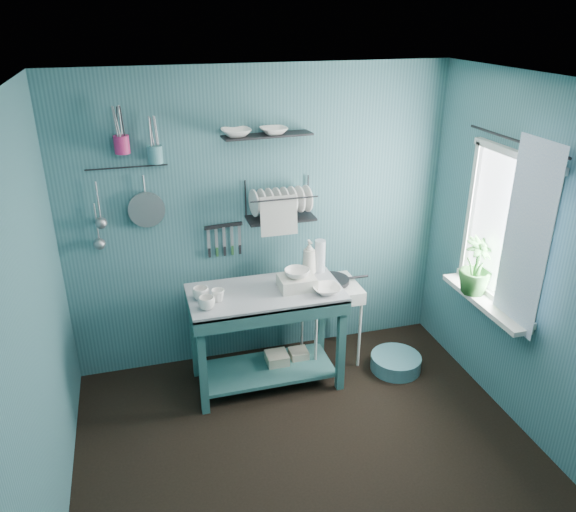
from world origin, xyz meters
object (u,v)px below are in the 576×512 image
object	(u,v)px
work_counter	(266,338)
colander	(147,210)
utensil_cup_teal	(155,154)
floor_basin	(396,362)
soap_bottle	(309,257)
storage_tin_small	(299,360)
storage_tin_large	(277,365)
frying_pan	(332,280)
mug_mid	(218,295)
potted_plant	(476,266)
mug_right	(201,294)
utensil_cup_magenta	(122,145)
mug_left	(207,303)
wash_tub	(297,282)
water_bottle	(320,256)
dish_rack	(281,201)
hotplate_stand	(330,321)

from	to	relation	value
work_counter	colander	world-z (taller)	colander
utensil_cup_teal	floor_basin	world-z (taller)	utensil_cup_teal
colander	floor_basin	xyz separation A→B (m)	(1.94, -0.58, -1.39)
soap_bottle	storage_tin_small	xyz separation A→B (m)	(-0.12, -0.12, -0.90)
storage_tin_large	colander	bearing A→B (deg)	156.79
frying_pan	storage_tin_small	size ratio (longest dim) A/B	1.50
mug_mid	potted_plant	distance (m)	1.99
floor_basin	storage_tin_large	bearing A→B (deg)	169.66
utensil_cup_teal	mug_right	bearing A→B (deg)	-62.19
mug_right	utensil_cup_magenta	world-z (taller)	utensil_cup_magenta
colander	mug_mid	bearing A→B (deg)	-48.79
mug_right	soap_bottle	bearing A→B (deg)	12.26
mug_left	utensil_cup_magenta	xyz separation A→B (m)	(-0.47, 0.58, 1.07)
work_counter	storage_tin_large	xyz separation A→B (m)	(0.10, 0.05, -0.32)
wash_tub	utensil_cup_magenta	world-z (taller)	utensil_cup_magenta
frying_pan	work_counter	bearing A→B (deg)	-162.19
floor_basin	water_bottle	bearing A→B (deg)	149.12
mug_left	frying_pan	distance (m)	1.17
mug_left	wash_tub	bearing A→B (deg)	10.86
utensil_cup_magenta	storage_tin_large	size ratio (longest dim) A/B	0.59
work_counter	mug_mid	distance (m)	0.61
utensil_cup_magenta	storage_tin_small	bearing A→B (deg)	-15.06
potted_plant	storage_tin_small	bearing A→B (deg)	158.46
work_counter	mug_right	world-z (taller)	mug_right
water_bottle	storage_tin_small	bearing A→B (deg)	-147.53
floor_basin	utensil_cup_teal	bearing A→B (deg)	163.28
colander	storage_tin_large	bearing A→B (deg)	-23.21
mug_mid	storage_tin_small	bearing A→B (deg)	11.63
dish_rack	utensil_cup_teal	size ratio (longest dim) A/B	4.23
work_counter	soap_bottle	size ratio (longest dim) A/B	4.02
work_counter	hotplate_stand	world-z (taller)	work_counter
work_counter	dish_rack	bearing A→B (deg)	58.47
colander	water_bottle	bearing A→B (deg)	-9.54
utensil_cup_teal	storage_tin_small	bearing A→B (deg)	-18.23
utensil_cup_magenta	potted_plant	size ratio (longest dim) A/B	0.29
storage_tin_large	floor_basin	size ratio (longest dim) A/B	0.51
utensil_cup_magenta	frying_pan	bearing A→B (deg)	-7.81
water_bottle	hotplate_stand	xyz separation A→B (m)	(0.10, -0.02, -0.63)
hotplate_stand	work_counter	bearing A→B (deg)	-152.37
work_counter	frying_pan	xyz separation A→B (m)	(0.62, 0.20, 0.34)
mug_left	mug_right	world-z (taller)	same
dish_rack	floor_basin	world-z (taller)	dish_rack
utensil_cup_teal	storage_tin_small	world-z (taller)	utensil_cup_teal
mug_left	colander	distance (m)	0.89
mug_right	mug_left	bearing A→B (deg)	-82.87
mug_mid	dish_rack	xyz separation A→B (m)	(0.61, 0.43, 0.56)
frying_pan	potted_plant	xyz separation A→B (m)	(0.95, -0.62, 0.29)
frying_pan	mug_mid	bearing A→B (deg)	-165.46
mug_left	work_counter	bearing A→B (deg)	18.43
dish_rack	utensil_cup_teal	distance (m)	1.04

